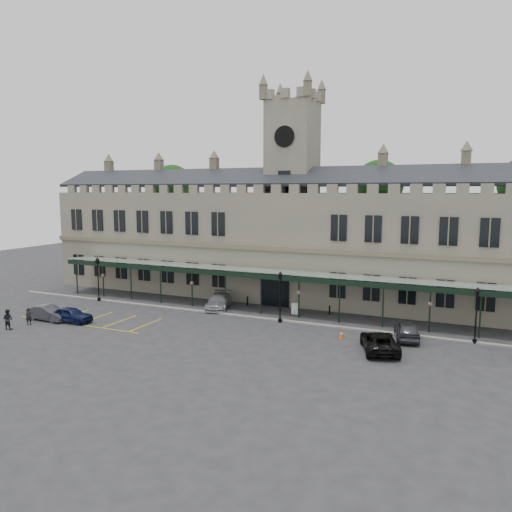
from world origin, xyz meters
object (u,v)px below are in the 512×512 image
at_px(person_b, 8,319).
at_px(clock_tower, 292,183).
at_px(lamp_post_mid, 280,292).
at_px(person_a, 29,316).
at_px(traffic_cone, 341,335).
at_px(car_right_a, 407,330).
at_px(car_left_b, 48,313).
at_px(lamp_post_left, 98,275).
at_px(lamp_post_right, 476,310).
at_px(car_left_a, 71,315).
at_px(car_van, 379,342).
at_px(station_building, 291,242).
at_px(sign_board, 295,309).
at_px(car_taxi, 219,301).

bearing_deg(person_b, clock_tower, -141.35).
distance_m(lamp_post_mid, person_a, 23.30).
xyz_separation_m(traffic_cone, car_right_a, (5.02, 1.96, 0.47)).
relative_size(car_left_b, person_a, 2.77).
distance_m(lamp_post_left, lamp_post_right, 38.60).
xyz_separation_m(lamp_post_mid, lamp_post_right, (16.76, 0.46, -0.13)).
xyz_separation_m(car_left_a, car_van, (28.00, 3.28, 0.02)).
bearing_deg(clock_tower, car_van, -50.48).
relative_size(car_van, car_right_a, 1.18).
relative_size(station_building, sign_board, 53.22).
distance_m(station_building, person_b, 29.97).
bearing_deg(car_left_a, car_right_a, -80.85).
xyz_separation_m(car_left_a, car_left_b, (-2.50, -0.32, -0.01)).
bearing_deg(lamp_post_right, car_left_a, -166.23).
bearing_deg(clock_tower, sign_board, -67.51).
height_order(lamp_post_mid, car_van, lamp_post_mid).
xyz_separation_m(clock_tower, sign_board, (3.13, -7.57, -12.56)).
distance_m(station_building, traffic_cone, 17.66).
distance_m(station_building, person_a, 28.29).
bearing_deg(lamp_post_left, sign_board, 8.39).
bearing_deg(sign_board, clock_tower, 111.94).
bearing_deg(lamp_post_right, car_taxi, 175.17).
bearing_deg(car_right_a, clock_tower, -52.13).
bearing_deg(clock_tower, traffic_cone, -55.22).
bearing_deg(car_van, station_building, -69.84).
height_order(sign_board, car_taxi, car_taxi).
distance_m(lamp_post_mid, car_left_a, 19.76).
height_order(sign_board, car_left_b, car_left_b).
xyz_separation_m(lamp_post_right, car_taxi, (-24.66, 2.08, -1.99)).
distance_m(lamp_post_right, car_left_b, 38.27).
xyz_separation_m(lamp_post_mid, car_taxi, (-7.90, 2.54, -2.12)).
bearing_deg(station_building, car_left_a, -128.36).
xyz_separation_m(lamp_post_mid, person_a, (-20.83, -10.24, -2.10)).
xyz_separation_m(lamp_post_left, car_left_b, (1.41, -8.54, -2.23)).
height_order(clock_tower, sign_board, clock_tower).
xyz_separation_m(lamp_post_mid, sign_board, (0.21, 3.43, -2.33)).
bearing_deg(clock_tower, car_left_b, -132.10).
distance_m(sign_board, car_left_a, 21.46).
bearing_deg(person_b, person_a, -114.75).
relative_size(lamp_post_left, car_left_b, 1.15).
bearing_deg(clock_tower, car_left_a, -128.23).
bearing_deg(station_building, lamp_post_mid, -75.01).
bearing_deg(car_van, lamp_post_right, -161.53).
xyz_separation_m(car_van, person_a, (-30.90, -5.48, 0.03)).
relative_size(car_left_a, person_b, 2.32).
distance_m(clock_tower, lamp_post_mid, 15.31).
distance_m(clock_tower, sign_board, 15.00).
height_order(lamp_post_right, car_left_b, lamp_post_right).
xyz_separation_m(lamp_post_right, car_van, (-6.68, -5.22, -2.00)).
xyz_separation_m(car_left_b, person_a, (-0.40, -1.88, 0.07)).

